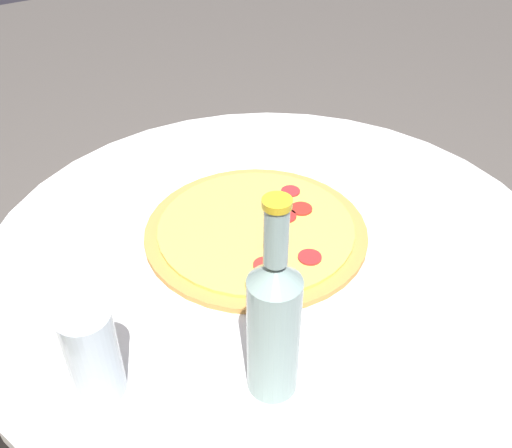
# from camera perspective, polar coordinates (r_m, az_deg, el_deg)

# --- Properties ---
(table) EXTENTS (0.94, 0.94, 0.69)m
(table) POSITION_cam_1_polar(r_m,az_deg,el_deg) (1.05, 1.61, -9.54)
(table) COLOR silver
(table) RESTS_ON ground_plane
(pizza) EXTENTS (0.37, 0.37, 0.02)m
(pizza) POSITION_cam_1_polar(r_m,az_deg,el_deg) (0.94, 0.05, -0.60)
(pizza) COLOR #B77F3D
(pizza) RESTS_ON table
(beer_bottle) EXTENTS (0.06, 0.06, 0.28)m
(beer_bottle) POSITION_cam_1_polar(r_m,az_deg,el_deg) (0.66, 1.79, -9.83)
(beer_bottle) COLOR gray
(beer_bottle) RESTS_ON table
(drinking_glass) EXTENTS (0.06, 0.06, 0.13)m
(drinking_glass) POSITION_cam_1_polar(r_m,az_deg,el_deg) (0.71, -16.03, -12.35)
(drinking_glass) COLOR #ADBCC6
(drinking_glass) RESTS_ON table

